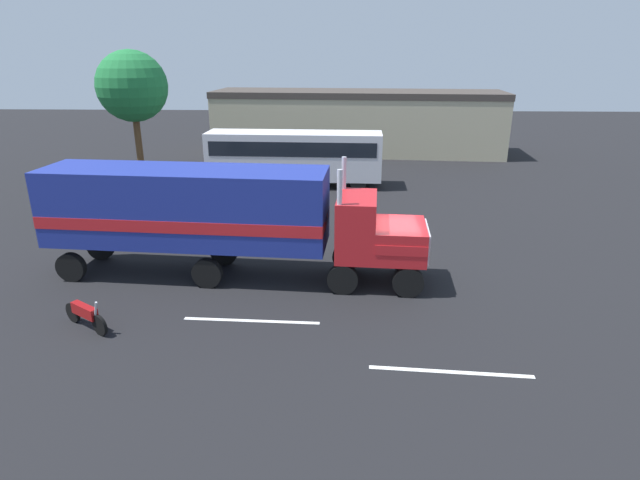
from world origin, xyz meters
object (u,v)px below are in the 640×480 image
semi_truck (215,213)px  parked_bus (294,153)px  person_bystander (202,232)px  parked_car (101,199)px  motorcycle (85,314)px  tree_left (132,87)px

semi_truck → parked_bus: semi_truck is taller
person_bystander → parked_bus: bearing=76.1°
semi_truck → parked_car: 11.37m
parked_car → motorcycle: parked_car is taller
parked_car → semi_truck: bearing=-44.4°
motorcycle → semi_truck: bearing=52.7°
semi_truck → parked_car: bearing=135.6°
person_bystander → tree_left: bearing=118.9°
semi_truck → person_bystander: semi_truck is taller
parked_car → tree_left: 10.11m
semi_truck → parked_bus: size_ratio=1.29×
person_bystander → tree_left: (-7.72, 14.00, 5.10)m
person_bystander → parked_car: 8.64m
semi_truck → tree_left: size_ratio=1.72×
motorcycle → tree_left: (-5.74, 20.74, 5.51)m
semi_truck → parked_bus: bearing=83.2°
semi_truck → parked_car: semi_truck is taller
person_bystander → tree_left: tree_left is taller
person_bystander → motorcycle: 7.04m
semi_truck → parked_bus: (1.72, 14.51, -0.46)m
semi_truck → tree_left: 19.10m
person_bystander → semi_truck: bearing=-63.2°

